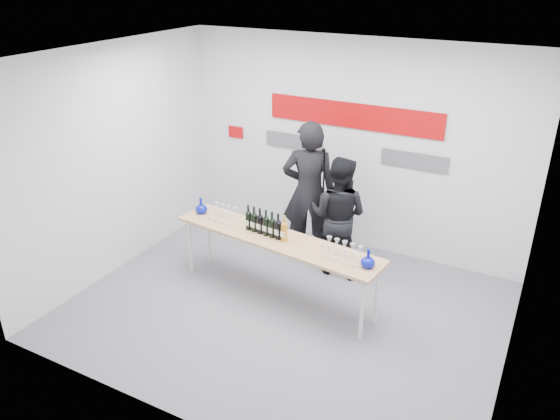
{
  "coord_description": "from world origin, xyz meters",
  "views": [
    {
      "loc": [
        2.55,
        -4.92,
        3.88
      ],
      "look_at": [
        -0.24,
        0.32,
        1.15
      ],
      "focal_mm": 35.0,
      "sensor_mm": 36.0,
      "label": 1
    }
  ],
  "objects_px": {
    "tasting_table": "(276,242)",
    "presenter_right": "(338,216)",
    "presenter_left": "(309,192)",
    "mic_stand": "(322,229)"
  },
  "relations": [
    {
      "from": "tasting_table",
      "to": "presenter_right",
      "type": "height_order",
      "value": "presenter_right"
    },
    {
      "from": "tasting_table",
      "to": "presenter_right",
      "type": "xyz_separation_m",
      "value": [
        0.42,
        0.94,
        0.05
      ]
    },
    {
      "from": "tasting_table",
      "to": "presenter_left",
      "type": "xyz_separation_m",
      "value": [
        -0.07,
        1.07,
        0.24
      ]
    },
    {
      "from": "presenter_right",
      "to": "mic_stand",
      "type": "relative_size",
      "value": 0.97
    },
    {
      "from": "mic_stand",
      "to": "presenter_left",
      "type": "bearing_deg",
      "value": -176.66
    },
    {
      "from": "mic_stand",
      "to": "presenter_right",
      "type": "bearing_deg",
      "value": -6.32
    },
    {
      "from": "tasting_table",
      "to": "presenter_left",
      "type": "height_order",
      "value": "presenter_left"
    },
    {
      "from": "tasting_table",
      "to": "presenter_left",
      "type": "bearing_deg",
      "value": 100.87
    },
    {
      "from": "presenter_left",
      "to": "tasting_table",
      "type": "bearing_deg",
      "value": 73.25
    },
    {
      "from": "presenter_left",
      "to": "mic_stand",
      "type": "distance_m",
      "value": 0.54
    }
  ]
}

